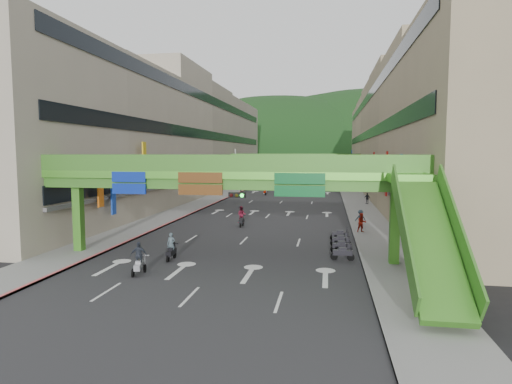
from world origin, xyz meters
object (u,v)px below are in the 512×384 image
Objects in this scene: scooter_rider_near at (171,248)px; pedestrian_red at (362,224)px; scooter_rider_mid at (242,216)px; car_silver at (268,184)px; overpass_near at (238,184)px; car_yellow at (300,189)px.

scooter_rider_near reaches higher than pedestrian_red.
pedestrian_red is (11.34, -1.86, -0.18)m from scooter_rider_mid.
car_silver is at bearing 90.56° from pedestrian_red.
scooter_rider_mid is 1.17× the size of pedestrian_red.
overpass_near is 61.07m from car_silver.
overpass_near is 14.13m from scooter_rider_mid.
scooter_rider_near is 0.41× the size of car_silver.
pedestrian_red is at bearing 52.14° from overpass_near.
car_silver is (-1.97, 61.07, -0.10)m from scooter_rider_near.
overpass_near is 6.28m from scooter_rider_near.
overpass_near reaches higher than pedestrian_red.
car_yellow is at bearing 89.08° from overpass_near.
overpass_near is at bearing -144.62° from pedestrian_red.
scooter_rider_near is at bearing -97.51° from car_silver.
overpass_near is at bearing -88.46° from car_yellow.
scooter_rider_mid reaches higher than car_yellow.
scooter_rider_mid is at bearing 81.61° from scooter_rider_near.
pedestrian_red reaches higher than car_silver.
car_silver is (-6.47, 60.56, -4.45)m from overpass_near.
car_silver is 51.49m from pedestrian_red.
car_silver is at bearing 130.61° from car_yellow.
overpass_near is at bearing 6.38° from scooter_rider_near.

